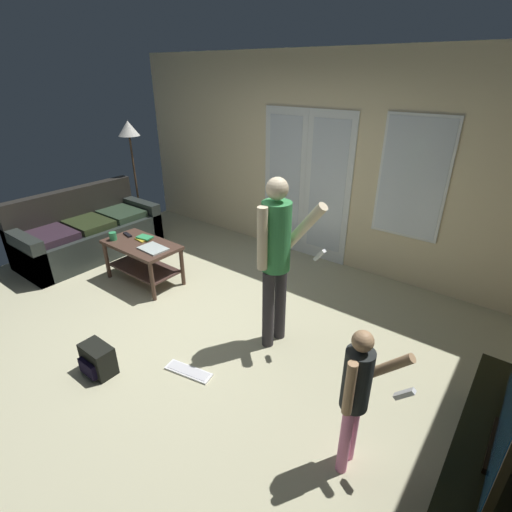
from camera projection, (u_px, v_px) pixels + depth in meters
ground_plane at (187, 329)px, 3.98m from camera, size 6.11×4.76×0.02m
wall_back_with_doors at (312, 163)px, 5.05m from camera, size 6.11×0.09×2.70m
leather_couch at (88, 234)px, 5.47m from camera, size 0.86×1.91×0.91m
coffee_table at (142, 254)px, 4.71m from camera, size 0.97×0.53×0.52m
tv_stand at (485, 474)px, 2.30m from camera, size 0.43×1.76×0.45m
person_adult at (277, 251)px, 3.36m from camera, size 0.55×0.44×1.64m
person_child at (357, 391)px, 2.32m from camera, size 0.40×0.31×1.10m
floor_lamp at (129, 137)px, 5.90m from camera, size 0.32×0.32×1.73m
backpack at (98, 360)px, 3.34m from camera, size 0.31×0.22×0.27m
loose_keyboard at (189, 371)px, 3.38m from camera, size 0.46×0.21×0.02m
laptop_closed at (153, 249)px, 4.48m from camera, size 0.34×0.25×0.02m
cup_near_edge at (113, 236)px, 4.71m from camera, size 0.09×0.09×0.10m
tv_remote_black at (128, 235)px, 4.85m from camera, size 0.18×0.09×0.02m
book_stack at (144, 238)px, 4.74m from camera, size 0.21×0.18×0.04m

